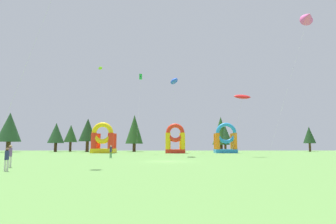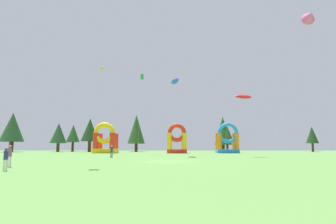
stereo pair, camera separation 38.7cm
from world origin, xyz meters
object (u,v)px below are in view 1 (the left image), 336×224
Objects in this scene: kite_lime_parafoil at (101,68)px; inflatable_blue_arch at (176,142)px; person_left_edge at (112,150)px; person_near_camera at (11,154)px; inflatable_yellow_castle at (104,142)px; inflatable_orange_dome at (227,141)px; kite_red_parafoil at (243,97)px; person_midfield at (8,157)px; kite_pink_delta at (309,17)px; kite_green_box at (142,77)px; kite_blue_parafoil at (175,81)px.

kite_lime_parafoil is 23.37m from inflatable_blue_arch.
person_near_camera reaches higher than person_left_edge.
kite_lime_parafoil reaches higher than person_near_camera.
inflatable_yellow_castle reaches higher than inflatable_orange_dome.
kite_lime_parafoil is 2.79× the size of inflatable_yellow_castle.
kite_red_parafoil is 34.14m from person_midfield.
person_left_edge is at bearing -71.40° from kite_lime_parafoil.
inflatable_yellow_castle is at bearing 154.14° from kite_pink_delta.
inflatable_blue_arch is 0.96× the size of inflatable_orange_dome.
kite_green_box is at bearing -139.27° from inflatable_blue_arch.
kite_red_parafoil is 5.48× the size of person_near_camera.
kite_blue_parafoil reaches higher than person_midfield.
person_near_camera is at bearing -149.06° from kite_pink_delta.
kite_red_parafoil is 22.59m from inflatable_blue_arch.
inflatable_yellow_castle is (-26.40, 19.92, -6.81)m from kite_red_parafoil.
inflatable_blue_arch is (-10.16, 18.98, -6.83)m from kite_red_parafoil.
kite_green_box is 2.38× the size of inflatable_yellow_castle.
inflatable_orange_dome is at bearing -142.38° from person_midfield.
kite_lime_parafoil reaches higher than kite_green_box.
inflatable_yellow_castle is 1.01× the size of inflatable_orange_dome.
kite_lime_parafoil is at bearing 158.02° from kite_pink_delta.
kite_pink_delta is at bearing -21.22° from kite_green_box.
kite_red_parafoil is at bearing -93.69° from inflatable_orange_dome.
person_midfield is (-5.56, -36.55, -14.78)m from kite_green_box.
kite_pink_delta is 25.26m from kite_blue_parafoil.
kite_lime_parafoil is 11.77× the size of person_midfield.
kite_pink_delta is 18.38m from kite_red_parafoil.
inflatable_orange_dome is at bearing 86.31° from kite_red_parafoil.
inflatable_orange_dome is at bearing 4.28° from inflatable_blue_arch.
kite_green_box is at bearing -159.21° from inflatable_orange_dome.
person_midfield is 0.24× the size of inflatable_orange_dome.
kite_blue_parafoil is at bearing 173.73° from kite_red_parafoil.
inflatable_yellow_castle is at bearing 141.38° from kite_green_box.
kite_red_parafoil is at bearing -173.50° from kite_pink_delta.
kite_green_box is 9.05× the size of person_near_camera.
inflatable_orange_dome is at bearing 47.04° from person_left_edge.
person_midfield is 49.96m from inflatable_orange_dome.
inflatable_blue_arch is 11.48m from inflatable_orange_dome.
kite_red_parafoil is 1.52× the size of inflatable_blue_arch.
inflatable_yellow_castle is at bearing 142.96° from kite_red_parafoil.
kite_pink_delta is at bearing -21.98° from kite_lime_parafoil.
inflatable_blue_arch is at bearing 141.39° from kite_pink_delta.
kite_blue_parafoil is (-10.76, 1.18, 2.78)m from kite_red_parafoil.
kite_green_box is 32.34m from kite_pink_delta.
person_left_edge is 17.20m from person_near_camera.
person_near_camera is 40.51m from inflatable_yellow_castle.
person_left_edge is (7.07, -21.02, -17.74)m from kite_lime_parafoil.
kite_lime_parafoil is at bearing 48.09° from person_near_camera.
inflatable_yellow_castle is at bearing 176.68° from inflatable_blue_arch.
kite_pink_delta is 13.56× the size of person_near_camera.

